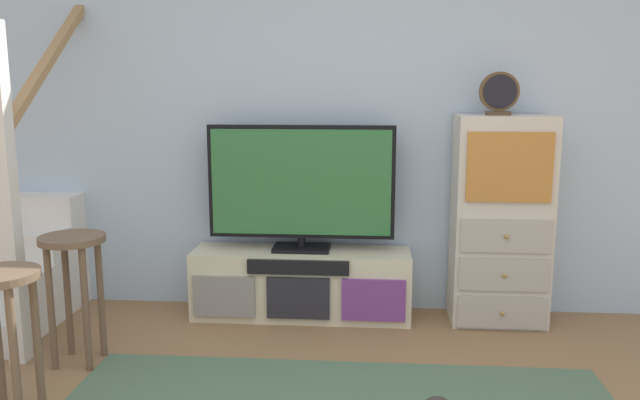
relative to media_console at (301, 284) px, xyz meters
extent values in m
cube|color=#A8BCD1|center=(0.30, 0.27, 1.13)|extent=(6.40, 0.12, 2.70)
cube|color=beige|center=(0.00, 0.01, 0.00)|extent=(1.39, 0.36, 0.44)
cube|color=gray|center=(-0.46, -0.18, -0.03)|extent=(0.39, 0.02, 0.26)
cube|color=#232328|center=(0.00, -0.18, -0.03)|extent=(0.39, 0.02, 0.26)
cube|color=#70387F|center=(0.46, -0.18, -0.03)|extent=(0.39, 0.02, 0.26)
cube|color=black|center=(0.00, -0.18, 0.16)|extent=(0.63, 0.02, 0.09)
cube|color=black|center=(0.00, 0.03, 0.23)|extent=(0.36, 0.22, 0.02)
cylinder|color=black|center=(0.00, 0.03, 0.27)|extent=(0.05, 0.05, 0.06)
cube|color=black|center=(0.00, 0.03, 0.66)|extent=(1.18, 0.05, 0.71)
cube|color=#2D6B38|center=(0.00, 0.00, 0.66)|extent=(1.13, 0.01, 0.66)
cube|color=beige|center=(1.24, 0.02, 0.43)|extent=(0.58, 0.34, 1.30)
cube|color=#ADA497|center=(1.24, -0.16, -0.10)|extent=(0.53, 0.02, 0.20)
sphere|color=olive|center=(1.24, -0.18, -0.10)|extent=(0.03, 0.03, 0.03)
cube|color=#ADA497|center=(1.24, -0.16, 0.14)|extent=(0.53, 0.02, 0.20)
sphere|color=olive|center=(1.24, -0.18, 0.14)|extent=(0.03, 0.03, 0.03)
cube|color=#ADA497|center=(1.24, -0.16, 0.38)|extent=(0.53, 0.02, 0.20)
sphere|color=olive|center=(1.24, -0.18, 0.38)|extent=(0.03, 0.03, 0.03)
cube|color=#BC7533|center=(1.24, -0.16, 0.79)|extent=(0.49, 0.02, 0.41)
cube|color=#4C3823|center=(1.19, 0.00, 1.09)|extent=(0.14, 0.08, 0.02)
cylinder|color=brown|center=(1.19, 0.00, 1.22)|extent=(0.23, 0.04, 0.23)
cylinder|color=black|center=(1.19, -0.03, 1.22)|extent=(0.20, 0.01, 0.20)
cube|color=silver|center=(-1.95, 0.12, 0.16)|extent=(0.90, 0.26, 0.76)
cube|color=silver|center=(-1.95, 0.38, 0.26)|extent=(0.90, 0.26, 0.95)
cube|color=silver|center=(-1.45, -0.79, 0.68)|extent=(0.09, 0.09, 1.80)
cube|color=#9E7547|center=(-1.45, -0.14, 1.48)|extent=(0.06, 1.33, 0.99)
cylinder|color=brown|center=(-1.06, -1.48, 0.11)|extent=(0.04, 0.04, 0.65)
cylinder|color=brown|center=(-1.06, -1.30, 0.11)|extent=(0.04, 0.04, 0.65)
cylinder|color=brown|center=(-1.22, -0.88, 0.12)|extent=(0.04, 0.04, 0.67)
cylinder|color=brown|center=(-1.03, -0.88, 0.12)|extent=(0.04, 0.04, 0.67)
cylinder|color=brown|center=(-1.22, -0.69, 0.12)|extent=(0.04, 0.04, 0.67)
cylinder|color=brown|center=(-1.03, -0.69, 0.12)|extent=(0.04, 0.04, 0.67)
cylinder|color=brown|center=(-1.12, -0.78, 0.47)|extent=(0.34, 0.34, 0.03)
camera|label=1|loc=(0.42, -3.90, 1.26)|focal=35.62mm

